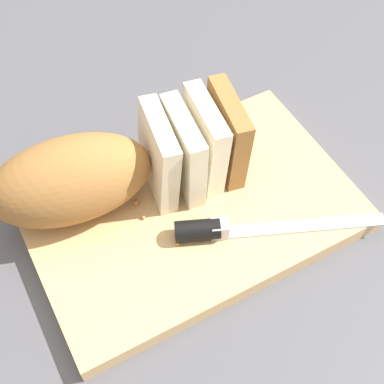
# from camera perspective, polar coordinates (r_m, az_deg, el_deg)

# --- Properties ---
(ground_plane) EXTENTS (3.00, 3.00, 0.00)m
(ground_plane) POSITION_cam_1_polar(r_m,az_deg,el_deg) (0.68, 0.00, -2.63)
(ground_plane) COLOR #4C4C51
(cutting_board) EXTENTS (0.40, 0.27, 0.02)m
(cutting_board) POSITION_cam_1_polar(r_m,az_deg,el_deg) (0.67, 0.00, -2.09)
(cutting_board) COLOR tan
(cutting_board) RESTS_ON ground_plane
(bread_loaf) EXTENTS (0.31, 0.13, 0.11)m
(bread_loaf) POSITION_cam_1_polar(r_m,az_deg,el_deg) (0.64, -8.52, 2.41)
(bread_loaf) COLOR #996633
(bread_loaf) RESTS_ON cutting_board
(bread_knife) EXTENTS (0.24, 0.11, 0.02)m
(bread_knife) POSITION_cam_1_polar(r_m,az_deg,el_deg) (0.63, 3.14, -3.89)
(bread_knife) COLOR silver
(bread_knife) RESTS_ON cutting_board
(crumb_near_knife) EXTENTS (0.01, 0.01, 0.01)m
(crumb_near_knife) POSITION_cam_1_polar(r_m,az_deg,el_deg) (0.64, -1.19, -4.17)
(crumb_near_knife) COLOR #A8753D
(crumb_near_knife) RESTS_ON cutting_board
(crumb_near_loaf) EXTENTS (0.01, 0.01, 0.01)m
(crumb_near_loaf) POSITION_cam_1_polar(r_m,az_deg,el_deg) (0.66, -5.87, -1.10)
(crumb_near_loaf) COLOR #A8753D
(crumb_near_loaf) RESTS_ON cutting_board
(crumb_stray_left) EXTENTS (0.01, 0.01, 0.01)m
(crumb_stray_left) POSITION_cam_1_polar(r_m,az_deg,el_deg) (0.65, -5.12, -2.63)
(crumb_stray_left) COLOR #A8753D
(crumb_stray_left) RESTS_ON cutting_board
(crumb_stray_right) EXTENTS (0.01, 0.01, 0.01)m
(crumb_stray_right) POSITION_cam_1_polar(r_m,az_deg,el_deg) (0.63, -1.53, -5.42)
(crumb_stray_right) COLOR #A8753D
(crumb_stray_right) RESTS_ON cutting_board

